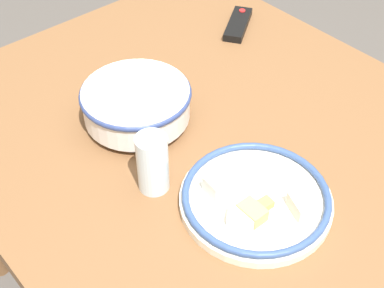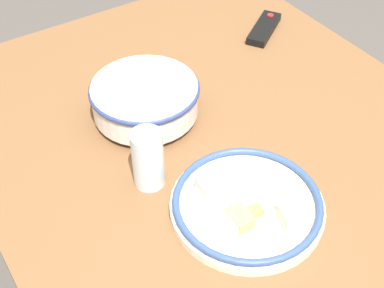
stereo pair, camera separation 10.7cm
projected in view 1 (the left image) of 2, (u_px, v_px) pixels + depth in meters
The scene contains 5 objects.
dining_table at pixel (234, 173), 1.18m from camera, with size 1.36×1.00×0.73m.
noodle_bowl at pixel (136, 103), 1.16m from camera, with size 0.24×0.24×0.09m.
food_plate at pixel (256, 199), 1.01m from camera, with size 0.29×0.29×0.05m.
tv_remote at pixel (238, 24), 1.47m from camera, with size 0.13×0.16×0.02m.
drinking_glass at pixel (153, 163), 1.01m from camera, with size 0.06×0.06×0.13m.
Camera 1 is at (0.55, -0.60, 1.51)m, focal length 50.00 mm.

